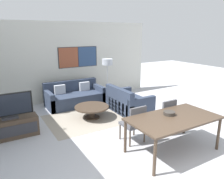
# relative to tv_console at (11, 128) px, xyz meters

# --- Properties ---
(wall_back) EXTENTS (6.91, 0.09, 2.80)m
(wall_back) POSITION_rel_tv_console_xyz_m (2.14, 2.27, 1.17)
(wall_back) COLOR silver
(wall_back) RESTS_ON ground_plane
(area_rug) EXTENTS (2.57, 1.79, 0.01)m
(area_rug) POSITION_rel_tv_console_xyz_m (2.17, 0.14, -0.23)
(area_rug) COLOR gray
(area_rug) RESTS_ON ground_plane
(tv_console) EXTENTS (1.21, 0.43, 0.48)m
(tv_console) POSITION_rel_tv_console_xyz_m (0.00, 0.00, 0.00)
(tv_console) COLOR #423326
(tv_console) RESTS_ON ground_plane
(television) EXTENTS (1.06, 0.20, 0.61)m
(television) POSITION_rel_tv_console_xyz_m (-0.00, 0.00, 0.54)
(television) COLOR #2D2D33
(television) RESTS_ON tv_console
(sofa_main) EXTENTS (1.91, 0.94, 0.80)m
(sofa_main) POSITION_rel_tv_console_xyz_m (2.17, 1.55, 0.03)
(sofa_main) COLOR #2D384C
(sofa_main) RESTS_ON ground_plane
(sofa_side) EXTENTS (0.94, 1.39, 0.80)m
(sofa_side) POSITION_rel_tv_console_xyz_m (3.36, 0.05, 0.03)
(sofa_side) COLOR #2D384C
(sofa_side) RESTS_ON ground_plane
(coffee_table) EXTENTS (0.99, 0.99, 0.35)m
(coffee_table) POSITION_rel_tv_console_xyz_m (2.17, 0.14, 0.03)
(coffee_table) COLOR #423326
(coffee_table) RESTS_ON ground_plane
(dining_table) EXTENTS (1.88, 1.02, 0.76)m
(dining_table) POSITION_rel_tv_console_xyz_m (2.83, -2.38, 0.45)
(dining_table) COLOR #423326
(dining_table) RESTS_ON ground_plane
(dining_chair_left) EXTENTS (0.46, 0.46, 0.88)m
(dining_chair_left) POSITION_rel_tv_console_xyz_m (2.37, -1.67, 0.25)
(dining_chair_left) COLOR #4C4C51
(dining_chair_left) RESTS_ON ground_plane
(dining_chair_centre) EXTENTS (0.46, 0.46, 0.88)m
(dining_chair_centre) POSITION_rel_tv_console_xyz_m (3.29, -1.68, 0.25)
(dining_chair_centre) COLOR #4C4C51
(dining_chair_centre) RESTS_ON ground_plane
(fruit_bowl) EXTENTS (0.24, 0.24, 0.07)m
(fruit_bowl) POSITION_rel_tv_console_xyz_m (2.85, -2.23, 0.56)
(fruit_bowl) COLOR #332D28
(fruit_bowl) RESTS_ON dining_table
(floor_lamp) EXTENTS (0.38, 0.38, 1.51)m
(floor_lamp) POSITION_rel_tv_console_xyz_m (3.46, 1.50, 1.06)
(floor_lamp) COLOR #2D2D33
(floor_lamp) RESTS_ON ground_plane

